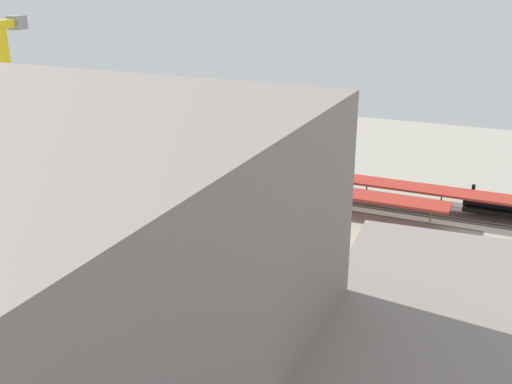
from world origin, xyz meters
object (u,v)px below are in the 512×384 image
freight_coach_far (205,168)px  platform_canopy_near (280,184)px  locomotive (503,206)px  parked_car_2 (347,263)px  parked_car_3 (309,256)px  box_truck_2 (185,243)px  parked_car_0 (440,281)px  street_tree_2 (152,185)px  box_truck_1 (250,254)px  construction_building (130,232)px  street_tree_1 (127,185)px  parked_car_1 (394,271)px  box_truck_0 (173,238)px  traffic_light (156,211)px  tower_crane (5,125)px  street_tree_0 (135,183)px  platform_canopy_far (367,181)px

freight_coach_far → platform_canopy_near: bearing=164.4°
platform_canopy_near → locomotive: bearing=-165.1°
parked_car_2 → parked_car_3: size_ratio=0.92×
locomotive → box_truck_2: 60.01m
parked_car_0 → street_tree_2: bearing=-9.7°
box_truck_1 → construction_building: bearing=54.0°
box_truck_1 → street_tree_1: street_tree_1 is taller
parked_car_1 → box_truck_0: bearing=7.2°
traffic_light → box_truck_2: bearing=152.0°
parked_car_2 → street_tree_2: 41.95m
platform_canopy_near → parked_car_1: bearing=141.2°
tower_crane → box_truck_0: 31.03m
box_truck_1 → box_truck_2: (11.43, 0.23, -0.00)m
street_tree_0 → street_tree_1: size_ratio=0.93×
tower_crane → box_truck_2: bearing=-154.5°
platform_canopy_near → construction_building: size_ratio=1.62×
box_truck_1 → traffic_light: size_ratio=1.30×
locomotive → box_truck_2: locomotive is taller
freight_coach_far → parked_car_1: size_ratio=4.67×
parked_car_3 → box_truck_0: 22.62m
box_truck_2 → platform_canopy_near: bearing=-103.2°
locomotive → tower_crane: (70.35, 48.55, 19.63)m
platform_canopy_far → parked_car_0: (-17.80, 29.31, -3.62)m
street_tree_2 → street_tree_0: bearing=1.6°
tower_crane → box_truck_1: tower_crane is taller
construction_building → box_truck_0: 17.88m
platform_canopy_far → parked_car_1: (-11.05, 29.05, -3.60)m
platform_canopy_far → box_truck_1: size_ratio=7.61×
freight_coach_far → box_truck_1: 39.97m
box_truck_0 → street_tree_0: size_ratio=1.37×
parked_car_1 → box_truck_2: (32.82, 5.08, 0.90)m
parked_car_2 → parked_car_3: 6.11m
tower_crane → traffic_light: tower_crane is taller
parked_car_3 → box_truck_1: (8.11, 4.85, 0.95)m
street_tree_1 → parked_car_3: bearing=168.4°
parked_car_1 → construction_building: 39.27m
platform_canopy_near → traffic_light: bearing=57.2°
platform_canopy_far → traffic_light: (29.85, 29.83, -0.06)m
locomotive → street_tree_0: size_ratio=2.09×
platform_canopy_far → parked_car_1: platform_canopy_far is taller
freight_coach_far → parked_car_2: (-38.63, 26.85, -2.60)m
platform_canopy_far → box_truck_2: bearing=57.5°
locomotive → parked_car_1: locomotive is taller
tower_crane → platform_canopy_near: bearing=-128.2°
parked_car_0 → street_tree_0: (58.37, -9.20, 4.03)m
parked_car_3 → box_truck_1: box_truck_1 is taller
platform_canopy_near → parked_car_1: (-26.61, 21.43, -3.39)m
freight_coach_far → street_tree_2: bearing=83.2°
platform_canopy_far → box_truck_2: platform_canopy_far is taller
parked_car_1 → tower_crane: 62.09m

